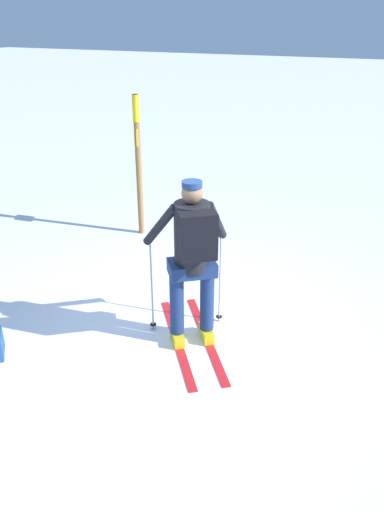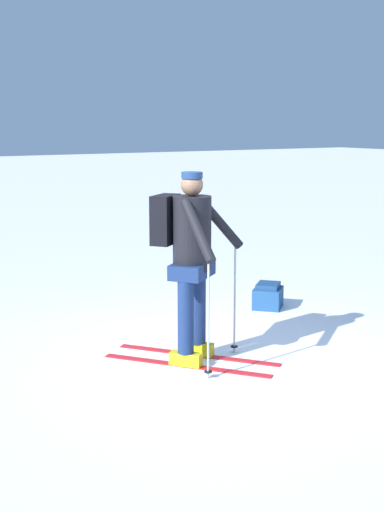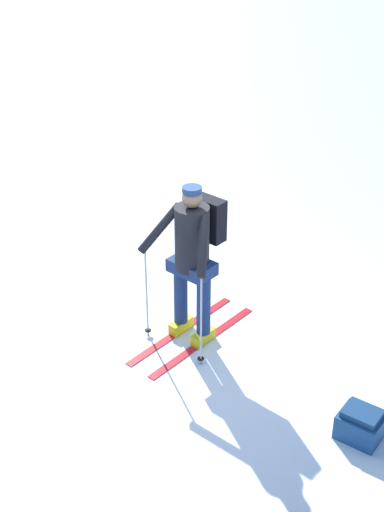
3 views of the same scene
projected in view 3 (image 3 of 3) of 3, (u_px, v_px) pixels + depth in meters
The scene contains 3 objects.
ground_plane at pixel (197, 349), 7.64m from camera, with size 80.00×80.00×0.00m, color white.
skier at pixel (194, 252), 7.34m from camera, with size 1.57×1.32×1.80m.
dropped_backpack at pixel (360, 424), 6.43m from camera, with size 0.50×0.51×0.31m.
Camera 3 is at (-1.34, -5.99, 4.66)m, focal length 50.00 mm.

